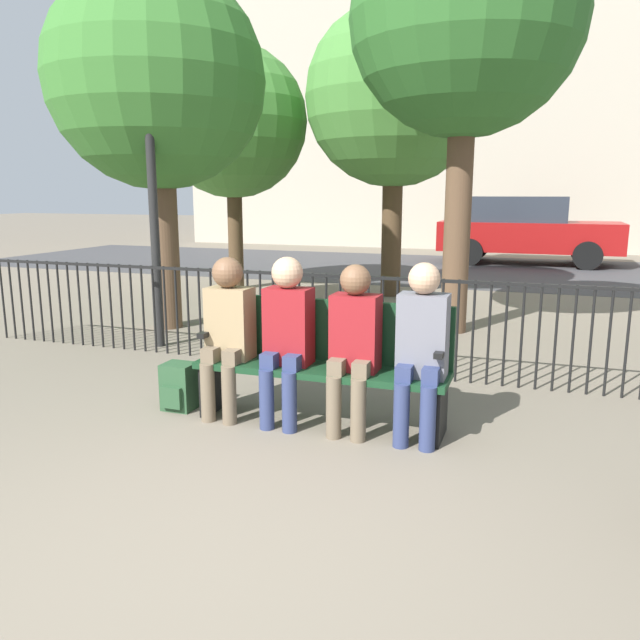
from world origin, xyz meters
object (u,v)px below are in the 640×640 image
seated_person_2 (354,339)px  seated_person_3 (421,343)px  tree_3 (395,97)px  parked_car_0 (525,229)px  tree_0 (232,123)px  seated_person_0 (227,327)px  seated_person_1 (286,331)px  tree_2 (466,20)px  tree_1 (157,81)px  backpack (179,387)px  park_bench (324,357)px  lamp_post (149,118)px

seated_person_2 → seated_person_3: size_ratio=0.98×
tree_3 → parked_car_0: tree_3 is taller
seated_person_3 → parked_car_0: (0.35, 11.89, 0.14)m
tree_0 → tree_3: 2.82m
seated_person_0 → seated_person_1: bearing=0.1°
tree_2 → parked_car_0: size_ratio=1.19×
seated_person_0 → tree_3: (-0.14, 6.11, 2.51)m
seated_person_3 → tree_0: size_ratio=0.30×
tree_1 → parked_car_0: bearing=66.1°
seated_person_3 → backpack: seated_person_3 is taller
park_bench → tree_1: 4.66m
park_bench → lamp_post: bearing=147.4°
seated_person_1 → backpack: (-0.93, -0.02, -0.53)m
seated_person_3 → tree_0: 7.68m
parked_car_0 → tree_3: bearing=-108.9°
seated_person_0 → tree_2: (1.25, 3.61, 2.94)m
tree_0 → tree_1: tree_1 is taller
seated_person_3 → tree_3: tree_3 is taller
tree_0 → tree_1: size_ratio=0.96×
park_bench → tree_0: bearing=122.4°
park_bench → tree_0: size_ratio=0.45×
seated_person_1 → seated_person_3: size_ratio=1.00×
tree_2 → seated_person_0: bearing=-109.0°
seated_person_3 → backpack: 2.00m
tree_0 → tree_2: 4.82m
seated_person_1 → seated_person_0: bearing=-179.9°
lamp_post → parked_car_0: lamp_post is taller
seated_person_2 → tree_2: tree_2 is taller
tree_0 → seated_person_3: bearing=-53.1°
park_bench → tree_2: 4.72m
seated_person_2 → tree_0: bearing=123.7°
seated_person_1 → parked_car_0: (1.35, 11.89, 0.13)m
tree_1 → backpack: bearing=-55.7°
tree_1 → tree_2: (3.51, 0.96, 0.62)m
park_bench → tree_1: tree_1 is taller
seated_person_0 → seated_person_3: seated_person_3 is taller
seated_person_3 → seated_person_0: bearing=-180.0°
tree_2 → seated_person_2: bearing=-93.8°
seated_person_1 → parked_car_0: parked_car_0 is taller
backpack → tree_2: size_ratio=0.08×
seated_person_2 → tree_0: (-3.93, 5.90, 2.20)m
seated_person_1 → lamp_post: size_ratio=0.33×
tree_0 → seated_person_1: bearing=-59.9°
seated_person_1 → seated_person_3: bearing=-0.0°
tree_2 → lamp_post: size_ratio=1.33×
backpack → tree_3: size_ratio=0.08×
backpack → lamp_post: size_ratio=0.10×
seated_person_3 → tree_1: tree_1 is taller
tree_3 → backpack: bearing=-92.8°
tree_2 → lamp_post: (-3.03, -1.87, -1.16)m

